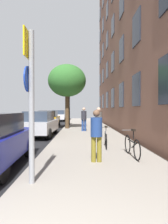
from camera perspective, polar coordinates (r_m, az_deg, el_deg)
ground_plane at (r=16.20m, az=-11.52°, el=-5.42°), size 41.80×41.80×0.00m
road_asphalt at (r=16.70m, az=-18.65°, el=-5.24°), size 7.00×38.00×0.01m
sidewalk at (r=15.95m, az=1.01°, el=-5.28°), size 4.20×38.00×0.12m
building_facade at (r=17.79m, az=10.67°, el=28.92°), size 0.56×27.00×20.25m
sign_post at (r=4.37m, az=-15.65°, el=5.34°), size 0.15×0.60×3.34m
traffic_light at (r=20.11m, az=-4.68°, el=2.47°), size 0.43×0.24×3.23m
tree_near at (r=16.67m, az=-5.06°, el=9.17°), size 3.24×3.24×5.47m
bicycle_0 at (r=6.88m, az=14.08°, el=-9.68°), size 0.42×1.74×0.96m
bicycle_1 at (r=8.40m, az=6.51°, el=-7.89°), size 0.42×1.63×0.92m
bicycle_2 at (r=11.00m, az=2.83°, el=-5.80°), size 0.48×1.60×0.94m
bicycle_3 at (r=15.95m, az=3.13°, el=-3.71°), size 0.42×1.64×0.97m
pedestrian_0 at (r=5.95m, az=3.71°, el=-6.01°), size 0.51×0.51×1.61m
pedestrian_1 at (r=10.78m, az=4.37°, el=-2.59°), size 0.52×0.52×1.73m
pedestrian_2 at (r=14.39m, az=-0.04°, el=-1.68°), size 0.43×0.43×1.76m
car_1 at (r=12.64m, az=-12.92°, el=-3.33°), size 1.86×4.40×1.62m
car_2 at (r=19.64m, az=-10.41°, el=-1.87°), size 1.91×4.25×1.62m
car_3 at (r=28.72m, az=-7.38°, el=-1.03°), size 1.91×4.13×1.62m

